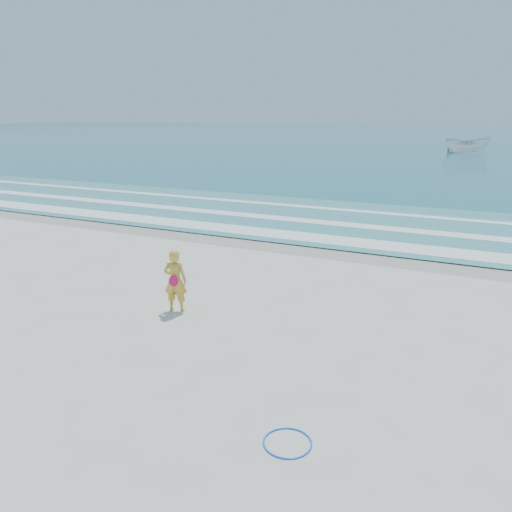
% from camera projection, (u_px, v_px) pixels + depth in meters
% --- Properties ---
extents(ground, '(400.00, 400.00, 0.00)m').
position_uv_depth(ground, '(149.00, 344.00, 10.62)').
color(ground, silver).
rests_on(ground, ground).
extents(wet_sand, '(400.00, 2.40, 0.00)m').
position_uv_depth(wet_sand, '(300.00, 246.00, 18.42)').
color(wet_sand, '#B2A893').
rests_on(wet_sand, ground).
extents(ocean, '(400.00, 190.00, 0.04)m').
position_uv_depth(ocean, '(467.00, 137.00, 101.64)').
color(ocean, '#19727F').
rests_on(ocean, ground).
extents(shallow, '(400.00, 10.00, 0.01)m').
position_uv_depth(shallow, '(339.00, 220.00, 22.74)').
color(shallow, '#59B7AD').
rests_on(shallow, ocean).
extents(foam_near, '(400.00, 1.40, 0.01)m').
position_uv_depth(foam_near, '(311.00, 237.00, 19.53)').
color(foam_near, white).
rests_on(foam_near, shallow).
extents(foam_mid, '(400.00, 0.90, 0.01)m').
position_uv_depth(foam_mid, '(333.00, 223.00, 22.05)').
color(foam_mid, white).
rests_on(foam_mid, shallow).
extents(foam_far, '(400.00, 0.60, 0.01)m').
position_uv_depth(foam_far, '(353.00, 211.00, 24.91)').
color(foam_far, white).
rests_on(foam_far, shallow).
extents(hoop, '(0.91, 0.91, 0.03)m').
position_uv_depth(hoop, '(287.00, 443.00, 7.43)').
color(hoop, '#0E5FFF').
rests_on(hoop, ground).
extents(boat, '(5.51, 3.28, 2.00)m').
position_uv_depth(boat, '(467.00, 145.00, 60.16)').
color(boat, silver).
rests_on(boat, ocean).
extents(woman, '(0.66, 0.52, 1.57)m').
position_uv_depth(woman, '(175.00, 281.00, 12.21)').
color(woman, gold).
rests_on(woman, ground).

